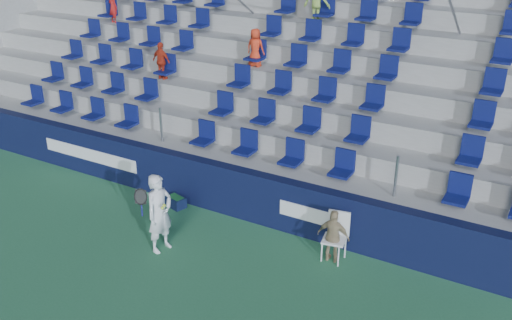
{
  "coord_description": "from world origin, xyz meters",
  "views": [
    {
      "loc": [
        5.73,
        -6.78,
        6.61
      ],
      "look_at": [
        0.2,
        2.8,
        1.7
      ],
      "focal_mm": 40.0,
      "sensor_mm": 36.0,
      "label": 1
    }
  ],
  "objects": [
    {
      "name": "sponsor_wall",
      "position": [
        0.0,
        3.15,
        0.6
      ],
      "size": [
        24.0,
        0.32,
        1.2
      ],
      "color": "#0E1336",
      "rests_on": "ground"
    },
    {
      "name": "tennis_player",
      "position": [
        -1.11,
        1.11,
        0.86
      ],
      "size": [
        0.69,
        0.69,
        1.72
      ],
      "color": "silver",
      "rests_on": "ground"
    },
    {
      "name": "line_judge_chair",
      "position": [
        2.17,
        2.66,
        0.59
      ],
      "size": [
        0.52,
        0.54,
        1.03
      ],
      "color": "white",
      "rests_on": "ground"
    },
    {
      "name": "ground",
      "position": [
        0.0,
        0.0,
        0.0
      ],
      "size": [
        70.0,
        70.0,
        0.0
      ],
      "primitive_type": "plane",
      "color": "#31744A",
      "rests_on": "ground"
    },
    {
      "name": "line_judge",
      "position": [
        2.17,
        2.5,
        0.58
      ],
      "size": [
        0.69,
        0.32,
        1.15
      ],
      "primitive_type": "imported",
      "rotation": [
        0.0,
        0.0,
        3.21
      ],
      "color": "tan",
      "rests_on": "ground"
    },
    {
      "name": "ball_bin",
      "position": [
        -2.0,
        2.75,
        0.14
      ],
      "size": [
        0.54,
        0.42,
        0.27
      ],
      "color": "#0E1636",
      "rests_on": "ground"
    },
    {
      "name": "grandstand",
      "position": [
        -0.0,
        8.24,
        2.14
      ],
      "size": [
        24.0,
        8.17,
        6.63
      ],
      "color": "#A1A09B",
      "rests_on": "ground"
    }
  ]
}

